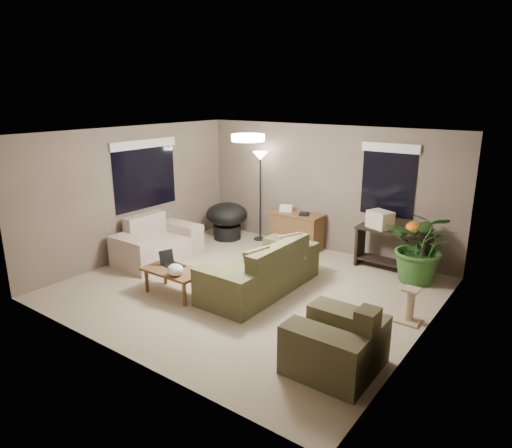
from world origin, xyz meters
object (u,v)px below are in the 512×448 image
Objects in this scene: main_sofa at (262,273)px; console_table at (392,247)px; armchair at (337,345)px; floor_lamp at (260,167)px; cat_scratching_post at (410,307)px; papasan_chair at (227,218)px; loveseat at (157,245)px; coffee_table at (174,273)px; houseplant at (421,254)px; desk at (296,231)px.

console_table is (1.36, 2.07, 0.14)m from main_sofa.
floor_lamp is at bearing 135.94° from armchair.
console_table is at bearing 117.86° from cat_scratching_post.
papasan_chair is 2.19× the size of cat_scratching_post.
loveseat reaches higher than coffee_table.
houseplant reaches higher than coffee_table.
cat_scratching_post is (2.92, -1.76, -0.16)m from desk.
main_sofa reaches higher than desk.
armchair is at bearing -6.16° from coffee_table.
desk is at bearing 82.77° from coffee_table.
console_table is (-0.59, 3.35, 0.14)m from armchair.
houseplant is (3.54, -0.31, -1.10)m from floor_lamp.
armchair is 1.00× the size of coffee_table.
loveseat is at bearing -175.17° from cat_scratching_post.
coffee_table is (1.40, -0.90, 0.06)m from loveseat.
armchair is at bearing -101.12° from cat_scratching_post.
loveseat is (-2.43, -0.05, 0.00)m from main_sofa.
loveseat is 0.84× the size of floor_lamp.
papasan_chair is at bearing 141.22° from main_sofa.
loveseat is 1.60× the size of coffee_table.
papasan_chair is 4.15m from houseplant.
papasan_chair is 0.86× the size of houseplant.
floor_lamp is (-0.94, 0.04, 1.22)m from desk.
houseplant is 1.55m from cat_scratching_post.
floor_lamp is at bearing 69.02° from loveseat.
floor_lamp is 3.82× the size of cat_scratching_post.
desk is 2.20× the size of cat_scratching_post.
main_sofa and armchair have the same top height.
main_sofa is 2.01× the size of papasan_chair.
armchair is 0.77× the size of console_table.
loveseat is 1.46× the size of papasan_chair.
main_sofa is 1.41m from coffee_table.
papasan_chair is at bearing -179.06° from houseplant.
desk is 0.86× the size of houseplant.
desk is 0.58× the size of floor_lamp.
cat_scratching_post is (0.32, -1.49, -0.28)m from houseplant.
houseplant is at bearing 102.16° from cat_scratching_post.
coffee_table is at bearing -79.90° from floor_lamp.
coffee_table is 0.78× the size of houseplant.
papasan_chair is at bearing 162.37° from cat_scratching_post.
houseplant is (4.15, 0.07, 0.03)m from papasan_chair.
coffee_table is 2.97m from papasan_chair.
floor_lamp is at bearing 178.54° from console_table.
cat_scratching_post is (0.91, -1.73, -0.22)m from console_table.
papasan_chair is 4.70m from cat_scratching_post.
papasan_chair is (-4.16, 3.04, 0.17)m from armchair.
houseplant is (1.95, 1.84, 0.20)m from main_sofa.
loveseat is 4.34m from console_table.
main_sofa is 2.33m from armchair.
cat_scratching_post is (4.70, 0.40, -0.08)m from loveseat.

